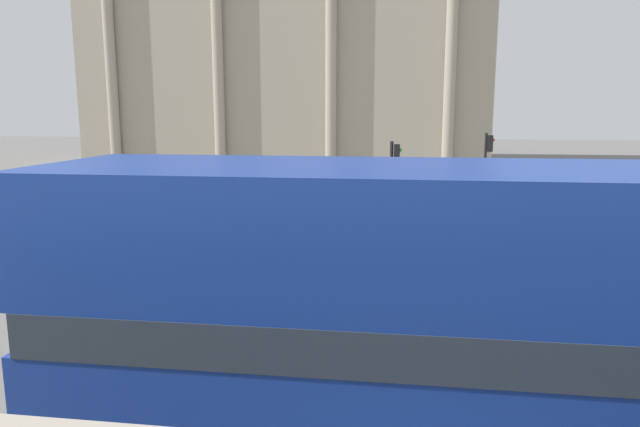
% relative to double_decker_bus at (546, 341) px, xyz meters
% --- Properties ---
extents(double_decker_bus, '(10.61, 2.63, 4.08)m').
position_rel_double_decker_bus_xyz_m(double_decker_bus, '(0.00, 0.00, 0.00)').
color(double_decker_bus, black).
rests_on(double_decker_bus, ground_plane).
extents(plaza_building_left, '(35.63, 14.02, 24.86)m').
position_rel_double_decker_bus_xyz_m(plaza_building_left, '(-11.82, 47.42, 10.15)').
color(plaza_building_left, '#A39984').
rests_on(plaza_building_left, ground_plane).
extents(traffic_light_mid, '(0.42, 0.24, 3.65)m').
position_rel_double_decker_bus_xyz_m(traffic_light_mid, '(-1.75, 13.87, 0.11)').
color(traffic_light_mid, black).
rests_on(traffic_light_mid, ground_plane).
extents(traffic_light_far, '(0.42, 0.24, 3.76)m').
position_rel_double_decker_bus_xyz_m(traffic_light_far, '(2.14, 19.16, 0.18)').
color(traffic_light_far, black).
rests_on(traffic_light_far, ground_plane).
extents(car_white, '(4.20, 1.93, 1.35)m').
position_rel_double_decker_bus_xyz_m(car_white, '(3.84, 15.44, -1.58)').
color(car_white, black).
rests_on(car_white, ground_plane).
extents(pedestrian_yellow, '(0.32, 0.32, 1.73)m').
position_rel_double_decker_bus_xyz_m(pedestrian_yellow, '(7.76, 26.53, -1.28)').
color(pedestrian_yellow, '#282B33').
rests_on(pedestrian_yellow, ground_plane).
extents(pedestrian_black, '(0.32, 0.32, 1.64)m').
position_rel_double_decker_bus_xyz_m(pedestrian_black, '(-3.10, 22.40, -1.34)').
color(pedestrian_black, '#282B33').
rests_on(pedestrian_black, ground_plane).
extents(pedestrian_olive, '(0.32, 0.32, 1.59)m').
position_rel_double_decker_bus_xyz_m(pedestrian_olive, '(-1.40, 6.46, -1.37)').
color(pedestrian_olive, '#282B33').
rests_on(pedestrian_olive, ground_plane).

